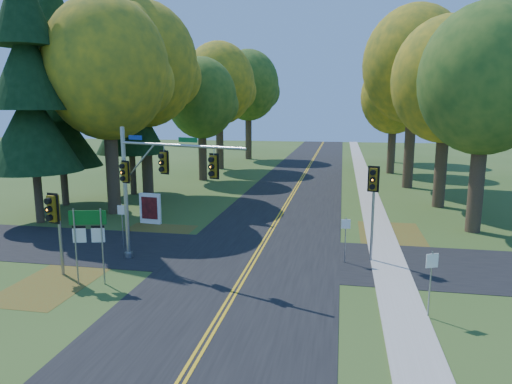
% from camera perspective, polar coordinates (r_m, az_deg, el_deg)
% --- Properties ---
extents(ground, '(160.00, 160.00, 0.00)m').
position_cam_1_polar(ground, '(20.41, -1.04, -9.73)').
color(ground, '#304C1B').
rests_on(ground, ground).
extents(road_main, '(8.00, 160.00, 0.02)m').
position_cam_1_polar(road_main, '(20.40, -1.04, -9.71)').
color(road_main, black).
rests_on(road_main, ground).
extents(road_cross, '(60.00, 6.00, 0.02)m').
position_cam_1_polar(road_cross, '(22.26, 0.01, -7.97)').
color(road_cross, black).
rests_on(road_cross, ground).
extents(centerline_left, '(0.10, 160.00, 0.01)m').
position_cam_1_polar(centerline_left, '(20.42, -1.32, -9.65)').
color(centerline_left, gold).
rests_on(centerline_left, road_main).
extents(centerline_right, '(0.10, 160.00, 0.01)m').
position_cam_1_polar(centerline_right, '(20.38, -0.76, -9.69)').
color(centerline_right, gold).
rests_on(centerline_right, road_main).
extents(sidewalk_east, '(1.60, 160.00, 0.06)m').
position_cam_1_polar(sidewalk_east, '(20.15, 16.80, -10.38)').
color(sidewalk_east, '#9E998E').
rests_on(sidewalk_east, ground).
extents(leaf_patch_w_near, '(4.00, 6.00, 0.00)m').
position_cam_1_polar(leaf_patch_w_near, '(25.99, -13.44, -5.55)').
color(leaf_patch_w_near, brown).
rests_on(leaf_patch_w_near, ground).
extents(leaf_patch_e, '(3.50, 8.00, 0.00)m').
position_cam_1_polar(leaf_patch_e, '(25.89, 16.76, -5.78)').
color(leaf_patch_e, brown).
rests_on(leaf_patch_e, ground).
extents(leaf_patch_w_far, '(3.00, 5.00, 0.00)m').
position_cam_1_polar(leaf_patch_w_far, '(20.68, -24.05, -10.38)').
color(leaf_patch_w_far, brown).
rests_on(leaf_patch_w_far, ground).
extents(tree_w_a, '(8.00, 8.00, 14.15)m').
position_cam_1_polar(tree_w_a, '(32.00, -17.96, 14.33)').
color(tree_w_a, '#38281C').
rests_on(tree_w_a, ground).
extents(tree_e_a, '(7.20, 7.20, 12.73)m').
position_cam_1_polar(tree_e_a, '(28.61, 26.85, 12.33)').
color(tree_e_a, '#38281C').
rests_on(tree_e_a, ground).
extents(tree_w_b, '(8.60, 8.60, 15.38)m').
position_cam_1_polar(tree_w_b, '(38.52, -13.79, 15.10)').
color(tree_w_b, '#38281C').
rests_on(tree_w_b, ground).
extents(tree_e_b, '(7.60, 7.60, 13.33)m').
position_cam_1_polar(tree_e_b, '(35.10, 22.86, 12.67)').
color(tree_e_b, '#38281C').
rests_on(tree_e_b, ground).
extents(tree_w_c, '(6.80, 6.80, 11.91)m').
position_cam_1_polar(tree_w_c, '(45.28, -6.73, 11.50)').
color(tree_w_c, '#38281C').
rests_on(tree_w_c, ground).
extents(tree_e_c, '(8.80, 8.80, 15.79)m').
position_cam_1_polar(tree_e_c, '(43.02, 19.28, 14.70)').
color(tree_e_c, '#38281C').
rests_on(tree_e_c, ground).
extents(tree_w_d, '(8.20, 8.20, 14.56)m').
position_cam_1_polar(tree_w_d, '(53.87, -4.55, 13.31)').
color(tree_w_d, '#38281C').
rests_on(tree_w_d, ground).
extents(tree_e_d, '(7.00, 7.00, 12.32)m').
position_cam_1_polar(tree_e_d, '(51.92, 16.94, 11.31)').
color(tree_e_d, '#38281C').
rests_on(tree_e_d, ground).
extents(tree_w_e, '(8.40, 8.40, 14.97)m').
position_cam_1_polar(tree_w_e, '(64.21, -0.88, 13.13)').
color(tree_w_e, '#38281C').
rests_on(tree_w_e, ground).
extents(tree_e_e, '(7.80, 7.80, 13.74)m').
position_cam_1_polar(tree_e_e, '(62.72, 17.07, 11.95)').
color(tree_e_e, '#38281C').
rests_on(tree_e_e, ground).
extents(pine_a, '(5.60, 5.60, 19.48)m').
position_cam_1_polar(pine_a, '(30.93, -26.66, 13.33)').
color(pine_a, '#38281C').
rests_on(pine_a, ground).
extents(pine_b, '(5.60, 5.60, 17.31)m').
position_cam_1_polar(pine_b, '(35.82, -23.58, 11.38)').
color(pine_b, '#38281C').
rests_on(pine_b, ground).
extents(pine_c, '(5.60, 5.60, 20.56)m').
position_cam_1_polar(pine_c, '(38.74, -15.70, 13.98)').
color(pine_c, '#38281C').
rests_on(pine_c, ground).
extents(traffic_mast, '(6.45, 2.57, 6.21)m').
position_cam_1_polar(traffic_mast, '(20.74, -13.00, 1.72)').
color(traffic_mast, '#9C9FA5').
rests_on(traffic_mast, ground).
extents(east_signal_pole, '(0.51, 0.60, 4.50)m').
position_cam_1_polar(east_signal_pole, '(21.23, 14.43, 0.27)').
color(east_signal_pole, '#94979C').
rests_on(east_signal_pole, ground).
extents(ped_signal_pole, '(0.56, 0.66, 3.61)m').
position_cam_1_polar(ped_signal_pole, '(20.68, -23.91, -2.62)').
color(ped_signal_pole, gray).
rests_on(ped_signal_pole, ground).
extents(route_sign_cluster, '(1.43, 0.40, 3.14)m').
position_cam_1_polar(route_sign_cluster, '(19.38, -20.22, -4.63)').
color(route_sign_cluster, gray).
rests_on(route_sign_cluster, ground).
extents(info_kiosk, '(1.38, 0.31, 1.90)m').
position_cam_1_polar(info_kiosk, '(28.85, -13.08, -2.03)').
color(info_kiosk, white).
rests_on(info_kiosk, ground).
extents(reg_sign_e_north, '(0.41, 0.07, 2.14)m').
position_cam_1_polar(reg_sign_e_north, '(21.29, 11.13, -4.93)').
color(reg_sign_e_north, gray).
rests_on(reg_sign_e_north, ground).
extents(reg_sign_e_south, '(0.42, 0.22, 2.35)m').
position_cam_1_polar(reg_sign_e_south, '(16.57, 21.04, -9.39)').
color(reg_sign_e_south, gray).
rests_on(reg_sign_e_south, ground).
extents(reg_sign_w, '(0.44, 0.08, 2.31)m').
position_cam_1_polar(reg_sign_w, '(24.02, -16.41, -3.13)').
color(reg_sign_w, gray).
rests_on(reg_sign_w, ground).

